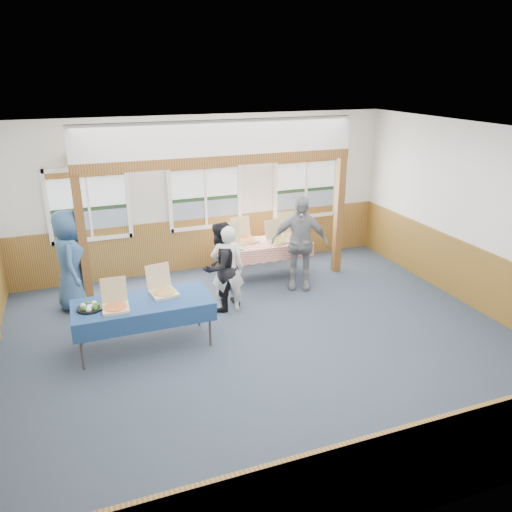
{
  "coord_description": "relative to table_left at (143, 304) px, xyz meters",
  "views": [
    {
      "loc": [
        -2.55,
        -6.34,
        4.02
      ],
      "look_at": [
        0.2,
        1.0,
        1.08
      ],
      "focal_mm": 35.0,
      "sensor_mm": 36.0,
      "label": 1
    }
  ],
  "objects": [
    {
      "name": "pizza_box_c",
      "position": [
        1.99,
        1.82,
        0.12
      ],
      "size": [
        0.48,
        0.55,
        0.44
      ],
      "rotation": [
        0.0,
        0.0,
        -0.17
      ],
      "color": "#D3BC8C",
      "rests_on": "table_right"
    },
    {
      "name": "woman_black",
      "position": [
        1.47,
        0.82,
        0.1
      ],
      "size": [
        0.98,
        0.93,
        1.6
      ],
      "primitive_type": "imported",
      "rotation": [
        0.0,
        0.0,
        3.7
      ],
      "color": "black",
      "rests_on": "floor"
    },
    {
      "name": "ceiling",
      "position": [
        1.78,
        -0.59,
        2.49
      ],
      "size": [
        8.0,
        8.0,
        0.0
      ],
      "primitive_type": "plane",
      "rotation": [
        3.14,
        0.0,
        0.0
      ],
      "color": "white",
      "rests_on": "wall_back"
    },
    {
      "name": "wall_right",
      "position": [
        5.78,
        -0.59,
        0.89
      ],
      "size": [
        0.0,
        8.0,
        8.0
      ],
      "primitive_type": "plane",
      "rotation": [
        1.57,
        0.0,
        -1.57
      ],
      "color": "silver",
      "rests_on": "floor"
    },
    {
      "name": "wall_back",
      "position": [
        1.78,
        2.91,
        0.89
      ],
      "size": [
        8.0,
        0.0,
        8.0
      ],
      "primitive_type": "plane",
      "rotation": [
        1.57,
        0.0,
        0.0
      ],
      "color": "silver",
      "rests_on": "floor"
    },
    {
      "name": "pizza_box_a",
      "position": [
        -0.4,
        -0.11,
        0.12
      ],
      "size": [
        0.39,
        0.47,
        0.41
      ],
      "rotation": [
        0.0,
        0.0,
        -0.05
      ],
      "color": "#D3BC8C",
      "rests_on": "table_left"
    },
    {
      "name": "cross_beam",
      "position": [
        1.78,
        1.71,
        1.78
      ],
      "size": [
        5.15,
        0.18,
        0.18
      ],
      "primitive_type": "cube",
      "color": "#613015",
      "rests_on": "post_left"
    },
    {
      "name": "window_left",
      "position": [
        -0.52,
        2.86,
        0.97
      ],
      "size": [
        1.56,
        0.1,
        1.46
      ],
      "color": "white",
      "rests_on": "wall_back"
    },
    {
      "name": "wall_front",
      "position": [
        1.78,
        -4.09,
        0.89
      ],
      "size": [
        8.0,
        0.0,
        8.0
      ],
      "primitive_type": "plane",
      "rotation": [
        -1.57,
        0.0,
        0.0
      ],
      "color": "silver",
      "rests_on": "floor"
    },
    {
      "name": "pizza_box_e",
      "position": [
        2.98,
        1.84,
        0.12
      ],
      "size": [
        0.43,
        0.51,
        0.41
      ],
      "rotation": [
        0.0,
        0.0,
        0.13
      ],
      "color": "#D3BC8C",
      "rests_on": "table_right"
    },
    {
      "name": "drink_glass",
      "position": [
        3.58,
        1.67,
        0.13
      ],
      "size": [
        0.07,
        0.07,
        0.15
      ],
      "primitive_type": "cylinder",
      "color": "brown",
      "rests_on": "table_right"
    },
    {
      "name": "man_blue",
      "position": [
        -0.96,
        1.81,
        0.2
      ],
      "size": [
        0.64,
        0.92,
        1.81
      ],
      "primitive_type": "imported",
      "rotation": [
        0.0,
        0.0,
        1.5
      ],
      "color": "#345883",
      "rests_on": "floor"
    },
    {
      "name": "pizza_box_f",
      "position": [
        3.38,
        2.06,
        0.12
      ],
      "size": [
        0.47,
        0.55,
        0.47
      ],
      "rotation": [
        0.0,
        0.0,
        0.07
      ],
      "color": "#D3BC8C",
      "rests_on": "table_right"
    },
    {
      "name": "window_right",
      "position": [
        4.08,
        2.86,
        0.97
      ],
      "size": [
        1.56,
        0.1,
        1.46
      ],
      "color": "white",
      "rests_on": "wall_back"
    },
    {
      "name": "post_right",
      "position": [
        4.28,
        1.71,
        0.49
      ],
      "size": [
        0.15,
        0.15,
        2.4
      ],
      "primitive_type": "cube",
      "color": "#613015",
      "rests_on": "floor"
    },
    {
      "name": "person_grey",
      "position": [
        3.16,
        1.19,
        0.21
      ],
      "size": [
        1.17,
        0.87,
        1.84
      ],
      "primitive_type": "imported",
      "rotation": [
        0.0,
        0.0,
        -0.45
      ],
      "color": "gray",
      "rests_on": "floor"
    },
    {
      "name": "pizza_box_d",
      "position": [
        2.38,
        2.11,
        0.12
      ],
      "size": [
        0.47,
        0.55,
        0.45
      ],
      "rotation": [
        0.0,
        0.0,
        0.12
      ],
      "color": "#D3BC8C",
      "rests_on": "table_right"
    },
    {
      "name": "table_right",
      "position": [
        2.73,
        1.92,
        -0.01
      ],
      "size": [
        1.81,
        0.81,
        0.76
      ],
      "rotation": [
        0.0,
        0.0,
        -0.01
      ],
      "color": "#363636",
      "rests_on": "floor"
    },
    {
      "name": "pizza_box_b",
      "position": [
        0.34,
        0.16,
        0.12
      ],
      "size": [
        0.45,
        0.52,
        0.42
      ],
      "rotation": [
        0.0,
        0.0,
        0.16
      ],
      "color": "#D3BC8C",
      "rests_on": "table_left"
    },
    {
      "name": "wainscot_back",
      "position": [
        1.78,
        2.88,
        -0.16
      ],
      "size": [
        7.98,
        0.05,
        1.1
      ],
      "primitive_type": "cube",
      "color": "brown",
      "rests_on": "floor"
    },
    {
      "name": "woman_white",
      "position": [
        1.57,
        0.74,
        0.08
      ],
      "size": [
        0.65,
        0.52,
        1.57
      ],
      "primitive_type": "imported",
      "rotation": [
        0.0,
        0.0,
        2.87
      ],
      "color": "silver",
      "rests_on": "floor"
    },
    {
      "name": "window_mid",
      "position": [
        1.78,
        2.86,
        0.97
      ],
      "size": [
        1.56,
        0.1,
        1.46
      ],
      "color": "white",
      "rests_on": "wall_back"
    },
    {
      "name": "table_left",
      "position": [
        0.0,
        0.0,
        0.0
      ],
      "size": [
        2.11,
        1.04,
        0.76
      ],
      "rotation": [
        0.0,
        0.0,
        -0.07
      ],
      "color": "#363636",
      "rests_on": "floor"
    },
    {
      "name": "veggie_tray",
      "position": [
        -0.75,
        0.0,
        0.08
      ],
      "size": [
        0.38,
        0.38,
        0.09
      ],
      "color": "black",
      "rests_on": "table_left"
    },
    {
      "name": "floor",
      "position": [
        1.78,
        -0.59,
        -0.71
      ],
      "size": [
        8.0,
        8.0,
        0.0
      ],
      "primitive_type": "plane",
      "color": "#2C3648",
      "rests_on": "ground"
    },
    {
      "name": "post_left",
      "position": [
        -0.72,
        1.71,
        0.49
      ],
      "size": [
        0.15,
        0.15,
        2.4
      ],
      "primitive_type": "cube",
      "color": "#613015",
      "rests_on": "floor"
    },
    {
      "name": "wainscot_right",
      "position": [
        5.75,
        -0.59,
        -0.16
      ],
      "size": [
        0.05,
        6.98,
        1.1
      ],
      "primitive_type": "cube",
      "color": "brown",
      "rests_on": "floor"
    },
    {
      "name": "wainscot_front",
      "position": [
        1.78,
        -4.07,
        -0.16
      ],
      "size": [
        7.98,
        0.05,
        1.1
      ],
      "primitive_type": "cube",
      "color": "brown",
      "rests_on": "floor"
    }
  ]
}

